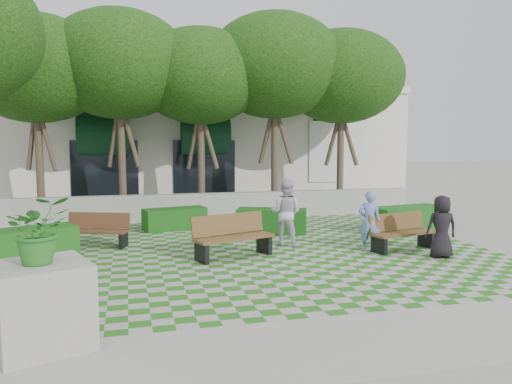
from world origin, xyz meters
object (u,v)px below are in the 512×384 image
object	(u,v)px
bench_mid	(232,237)
person_blue	(369,221)
planter_front	(42,287)
hedge_east	(408,220)
hedge_midleft	(175,219)
person_white	(286,212)
bench_west	(97,231)
bench_east	(401,232)
hedge_west	(28,244)
hedge_midright	(272,221)
person_dark	(442,227)

from	to	relation	value
bench_mid	person_blue	world-z (taller)	person_blue
planter_front	person_blue	world-z (taller)	planter_front
bench_mid	hedge_east	size ratio (longest dim) A/B	0.91
hedge_midleft	person_white	size ratio (longest dim) A/B	1.09
bench_west	planter_front	distance (m)	6.35
bench_east	hedge_west	bearing A→B (deg)	159.18
hedge_midright	planter_front	world-z (taller)	planter_front
bench_east	hedge_midleft	xyz separation A→B (m)	(-5.14, 4.28, -0.11)
person_dark	person_white	distance (m)	3.76
bench_west	hedge_midright	size ratio (longest dim) A/B	0.85
hedge_midleft	person_dark	xyz separation A→B (m)	(5.59, -5.25, 0.40)
person_blue	person_dark	distance (m)	1.65
person_blue	bench_east	bearing A→B (deg)	-162.13
bench_mid	bench_west	bearing A→B (deg)	127.75
bench_west	person_blue	bearing A→B (deg)	1.22
hedge_midleft	person_white	world-z (taller)	person_white
hedge_midright	hedge_west	world-z (taller)	hedge_west
hedge_midright	person_dark	world-z (taller)	person_dark
bench_west	person_blue	xyz separation A→B (m)	(6.47, -2.20, 0.33)
bench_east	person_blue	bearing A→B (deg)	160.62
hedge_east	person_dark	xyz separation A→B (m)	(-0.98, -3.02, 0.34)
bench_west	person_dark	world-z (taller)	person_dark
bench_mid	person_dark	xyz separation A→B (m)	(4.63, -1.25, 0.25)
hedge_east	person_white	xyz separation A→B (m)	(-4.01, -0.80, 0.47)
bench_west	hedge_midleft	size ratio (longest dim) A/B	0.92
bench_east	person_dark	distance (m)	1.11
hedge_midleft	planter_front	world-z (taller)	planter_front
bench_west	person_blue	size ratio (longest dim) A/B	1.16
bench_east	hedge_west	xyz separation A→B (m)	(-8.72, 1.15, -0.07)
bench_mid	hedge_east	distance (m)	5.89
hedge_midright	hedge_midleft	world-z (taller)	hedge_midright
hedge_midright	person_white	world-z (taller)	person_white
planter_front	bench_east	bearing A→B (deg)	27.97
bench_east	person_dark	bearing A→B (deg)	-78.87
hedge_midleft	planter_front	distance (m)	8.70
hedge_east	planter_front	bearing A→B (deg)	-146.00
hedge_east	hedge_midright	xyz separation A→B (m)	(-3.87, 0.97, -0.03)
bench_mid	hedge_midright	bearing A→B (deg)	38.18
bench_west	person_dark	size ratio (longest dim) A/B	1.18
planter_front	hedge_east	bearing A→B (deg)	34.00
bench_west	hedge_east	world-z (taller)	bench_west
hedge_midright	person_white	distance (m)	1.84
bench_west	hedge_midleft	world-z (taller)	bench_west
bench_east	hedge_east	world-z (taller)	bench_east
bench_west	planter_front	world-z (taller)	planter_front
person_white	planter_front	bearing A→B (deg)	81.91
hedge_midleft	planter_front	xyz separation A→B (m)	(-2.47, -8.32, 0.48)
bench_west	hedge_west	bearing A→B (deg)	-121.25
person_dark	bench_west	bearing A→B (deg)	-13.02
hedge_west	person_white	bearing A→B (deg)	0.95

